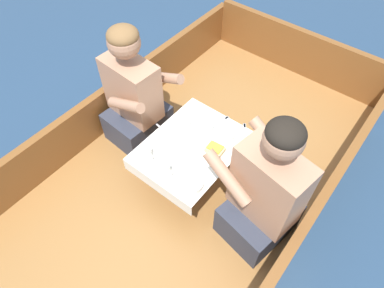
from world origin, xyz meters
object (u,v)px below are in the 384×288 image
(coffee_cup_starboard, at_px, (146,152))
(sandwich, at_px, (215,149))
(person_port, at_px, (134,98))
(person_starboard, at_px, (265,195))
(coffee_cup_port, at_px, (166,169))

(coffee_cup_starboard, bearing_deg, sandwich, 42.01)
(person_port, bearing_deg, person_starboard, -2.50)
(person_port, bearing_deg, sandwich, 2.84)
(person_starboard, xyz_separation_m, coffee_cup_port, (-0.58, -0.20, -0.03))
(coffee_cup_port, distance_m, coffee_cup_starboard, 0.19)
(coffee_cup_port, bearing_deg, person_starboard, 19.40)
(coffee_cup_port, bearing_deg, coffee_cup_starboard, 174.54)
(person_port, xyz_separation_m, coffee_cup_starboard, (0.40, -0.31, -0.01))
(person_port, relative_size, sandwich, 8.13)
(person_starboard, xyz_separation_m, coffee_cup_starboard, (-0.77, -0.19, -0.03))
(coffee_cup_port, bearing_deg, sandwich, 64.91)
(sandwich, distance_m, coffee_cup_starboard, 0.45)
(person_starboard, height_order, coffee_cup_port, person_starboard)
(sandwich, bearing_deg, person_starboard, -14.64)
(sandwich, relative_size, coffee_cup_port, 1.32)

